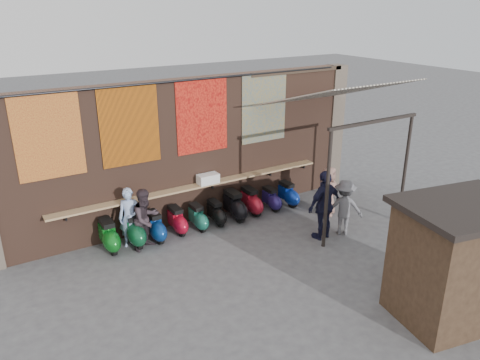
{
  "coord_description": "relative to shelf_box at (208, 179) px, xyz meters",
  "views": [
    {
      "loc": [
        -5.25,
        -8.5,
        5.85
      ],
      "look_at": [
        0.7,
        1.2,
        1.51
      ],
      "focal_mm": 35.0,
      "sensor_mm": 36.0,
      "label": 1
    }
  ],
  "objects": [
    {
      "name": "stall_shelf",
      "position": [
        2.18,
        -5.54,
        -0.42
      ],
      "size": [
        1.75,
        0.43,
        0.06
      ],
      "primitive_type": "cube",
      "rotation": [
        0.0,
        0.0,
        -0.19
      ],
      "color": "#473321",
      "rests_on": "market_stall"
    },
    {
      "name": "scooter_stool_0",
      "position": [
        -2.95,
        -0.26,
        -0.86
      ],
      "size": [
        0.38,
        0.84,
        0.8
      ],
      "primitive_type": null,
      "color": "#0E6319",
      "rests_on": "ground"
    },
    {
      "name": "scooter_stool_7",
      "position": [
        1.25,
        -0.27,
        -0.87
      ],
      "size": [
        0.37,
        0.81,
        0.77
      ],
      "primitive_type": null,
      "color": "#A31527",
      "rests_on": "ground"
    },
    {
      "name": "market_stall",
      "position": [
        2.03,
        -6.35,
        -0.11
      ],
      "size": [
        2.38,
        1.96,
        2.29
      ],
      "primitive_type": "cube",
      "rotation": [
        0.0,
        0.0,
        -0.19
      ],
      "color": "black",
      "rests_on": "ground"
    },
    {
      "name": "diner_left",
      "position": [
        -2.39,
        -0.3,
        -0.48
      ],
      "size": [
        0.67,
        0.57,
        1.56
      ],
      "primitive_type": "imported",
      "rotation": [
        0.0,
        0.0,
        -0.42
      ],
      "color": "#97AFDB",
      "rests_on": "ground"
    },
    {
      "name": "awning_post_left",
      "position": [
        1.77,
        -2.9,
        0.29
      ],
      "size": [
        0.09,
        0.09,
        3.1
      ],
      "primitive_type": "cylinder",
      "color": "black",
      "rests_on": "ground"
    },
    {
      "name": "stall_sign",
      "position": [
        2.18,
        -5.54,
        0.41
      ],
      "size": [
        1.19,
        0.27,
        0.5
      ],
      "primitive_type": "cube",
      "rotation": [
        0.0,
        0.0,
        -0.19
      ],
      "color": "gold",
      "rests_on": "market_stall"
    },
    {
      "name": "scooter_stool_1",
      "position": [
        -2.32,
        -0.29,
        -0.83
      ],
      "size": [
        0.4,
        0.89,
        0.85
      ],
      "primitive_type": null,
      "color": "#0F4C2A",
      "rests_on": "ground"
    },
    {
      "name": "scooter_stool_4",
      "position": [
        -0.53,
        -0.35,
        -0.91
      ],
      "size": [
        0.33,
        0.73,
        0.69
      ],
      "primitive_type": null,
      "color": "#18614D",
      "rests_on": "ground"
    },
    {
      "name": "brick_wall",
      "position": [
        -0.33,
        0.4,
        0.74
      ],
      "size": [
        10.0,
        0.4,
        4.0
      ],
      "primitive_type": "cube",
      "color": "brown",
      "rests_on": "ground"
    },
    {
      "name": "scooter_stool_3",
      "position": [
        -1.11,
        -0.27,
        -0.9
      ],
      "size": [
        0.34,
        0.76,
        0.72
      ],
      "primitive_type": null,
      "color": "#A40C22",
      "rests_on": "ground"
    },
    {
      "name": "awning_ledger",
      "position": [
        3.17,
        0.19,
        2.69
      ],
      "size": [
        3.3,
        0.08,
        0.12
      ],
      "primitive_type": "cube",
      "color": "#33261C",
      "rests_on": "brick_wall"
    },
    {
      "name": "scooter_stool_2",
      "position": [
        -1.76,
        -0.34,
        -0.88
      ],
      "size": [
        0.36,
        0.8,
        0.76
      ],
      "primitive_type": null,
      "color": "navy",
      "rests_on": "ground"
    },
    {
      "name": "stall_roof",
      "position": [
        2.03,
        -6.35,
        1.1
      ],
      "size": [
        2.68,
        2.24,
        0.12
      ],
      "primitive_type": "cube",
      "rotation": [
        0.0,
        0.0,
        -0.19
      ],
      "color": "black",
      "rests_on": "market_stall"
    },
    {
      "name": "ground",
      "position": [
        -0.33,
        -2.3,
        -1.26
      ],
      "size": [
        70.0,
        70.0,
        0.0
      ],
      "primitive_type": "plane",
      "color": "#474749",
      "rests_on": "ground"
    },
    {
      "name": "hang_rail",
      "position": [
        -0.33,
        0.17,
        2.72
      ],
      "size": [
        9.5,
        0.06,
        0.06
      ],
      "primitive_type": "cylinder",
      "rotation": [
        0.0,
        1.57,
        0.0
      ],
      "color": "black",
      "rests_on": "brick_wall"
    },
    {
      "name": "scooter_stool_5",
      "position": [
        0.05,
        -0.33,
        -0.92
      ],
      "size": [
        0.32,
        0.71,
        0.67
      ],
      "primitive_type": null,
      "color": "black",
      "rests_on": "ground"
    },
    {
      "name": "shelf_box",
      "position": [
        0.0,
        0.0,
        0.0
      ],
      "size": [
        0.59,
        0.31,
        0.26
      ],
      "primitive_type": "cube",
      "color": "white",
      "rests_on": "eating_counter"
    },
    {
      "name": "tapestry_multi",
      "position": [
        1.97,
        0.18,
        1.74
      ],
      "size": [
        1.5,
        0.02,
        2.0
      ],
      "primitive_type": "cube",
      "color": "#22537D",
      "rests_on": "brick_wall"
    },
    {
      "name": "shopper_tan",
      "position": [
        3.15,
        -1.46,
        -0.52
      ],
      "size": [
        0.85,
        0.8,
        1.47
      ],
      "primitive_type": "imported",
      "rotation": [
        0.0,
        0.0,
        0.63
      ],
      "color": "#976D60",
      "rests_on": "ground"
    },
    {
      "name": "diner_right",
      "position": [
        -2.08,
        -0.62,
        -0.46
      ],
      "size": [
        0.93,
        0.83,
        1.59
      ],
      "primitive_type": "imported",
      "rotation": [
        0.0,
        0.0,
        0.36
      ],
      "color": "#33272E",
      "rests_on": "ground"
    },
    {
      "name": "pier_right",
      "position": [
        4.87,
        0.4,
        0.74
      ],
      "size": [
        0.5,
        0.5,
        4.0
      ],
      "primitive_type": "cube",
      "color": "#4C4238",
      "rests_on": "ground"
    },
    {
      "name": "tapestry_sun",
      "position": [
        -2.03,
        0.18,
        1.74
      ],
      "size": [
        1.5,
        0.02,
        2.0
      ],
      "primitive_type": "cube",
      "color": "orange",
      "rests_on": "brick_wall"
    },
    {
      "name": "shopper_grey",
      "position": [
        2.67,
        -2.62,
        -0.5
      ],
      "size": [
        1.12,
        1.06,
        1.52
      ],
      "primitive_type": "imported",
      "rotation": [
        0.0,
        0.0,
        2.46
      ],
      "color": "slate",
      "rests_on": "ground"
    },
    {
      "name": "scooter_stool_8",
      "position": [
        1.93,
        -0.33,
        -0.92
      ],
      "size": [
        0.32,
        0.71,
        0.67
      ],
      "primitive_type": null,
      "color": "navy",
      "rests_on": "ground"
    },
    {
      "name": "shopper_navy",
      "position": [
        2.06,
        -2.52,
        -0.32
      ],
      "size": [
        1.14,
        0.56,
        1.87
      ],
      "primitive_type": "imported",
      "rotation": [
        0.0,
        0.0,
        3.24
      ],
      "color": "black",
      "rests_on": "ground"
    },
    {
      "name": "tapestry_orange",
      "position": [
        -0.03,
        0.18,
        1.74
      ],
      "size": [
        1.5,
        0.02,
        2.0
      ],
      "primitive_type": "cube",
      "color": "red",
      "rests_on": "brick_wall"
    },
    {
      "name": "eating_counter",
      "position": [
        -0.33,
        0.03,
        -0.16
      ],
      "size": [
        8.0,
        0.32,
        0.05
      ],
      "primitive_type": "cube",
      "color": "#9E7A51",
      "rests_on": "brick_wall"
    },
    {
      "name": "awning_canvas",
      "position": [
        3.17,
        -1.4,
        2.29
      ],
      "size": [
        3.2,
        3.28,
        0.97
      ],
      "primitive_type": "cube",
      "rotation": [
        -0.28,
        0.0,
        0.0
      ],
      "color": "beige",
      "rests_on": "brick_wall"
    },
    {
      "name": "scooter_stool_6",
      "position": [
        0.65,
        -0.34,
        -0.84
      ],
      "size": [
        0.39,
        0.88,
        0.83
      ],
      "primitive_type": null,
      "color": "black",
      "rests_on": "ground"
    },
    {
      "name": "awning_post_right",
      "position": [
        4.57,
        -2.9,
        0.29
      ],
      "size": [
        0.09,
        0.09,
        3.1
      ],
      "primitive_type": "cylinder",
      "color": "black",
      "rests_on": "ground"
    },
    {
      "name": "awning_header",
      "position": [
        3.17,
        -2.9,
        1.82
      ],
      "size": [
        3.0,
        0.08,
        0.08
      ],
      "primitive_type": "cube",
      "color": "black",
      "rests_on": "awning_post_left"
    },
    {
      "name": "tapestry_redgold",
      "position": [
        -3.93,
        0.18,
        1.74
      ],
      "size": [
        1.5,
        0.02,
        2.0
      ],
      "primitive_type": "cube",
      "color": "maroon",
      "rests_on": "brick_wall"
    },
    {
      "name": "scooter_stool_9",
      "position": [
        2.54,
        -0.33,
        -0.9
      ],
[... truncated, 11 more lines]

